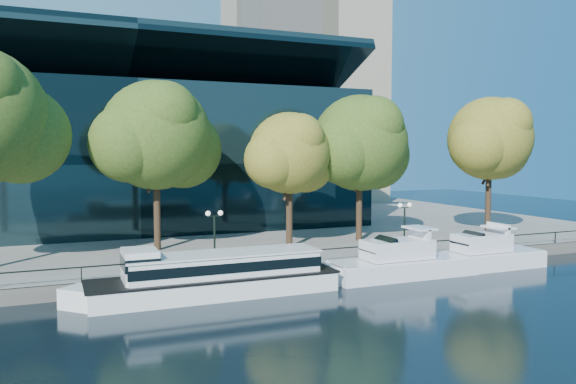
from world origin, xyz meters
name	(u,v)px	position (x,y,z in m)	size (l,w,h in m)	color
ground	(250,295)	(0.00, 0.00, 0.00)	(160.00, 160.00, 0.00)	black
promenade	(155,222)	(0.00, 36.38, 0.50)	(90.00, 67.08, 1.00)	slate
railing	(235,256)	(0.00, 3.25, 1.94)	(88.20, 0.08, 0.99)	black
convention_building	(125,158)	(-4.00, 31.79, 8.51)	(50.00, 24.57, 21.43)	black
office_tower	(301,11)	(28.00, 55.00, 33.02)	(22.50, 22.50, 65.90)	tan
tour_boat	(209,274)	(-2.49, 0.66, 1.40)	(17.30, 3.86, 3.28)	white
cruiser_near	(398,262)	(11.53, 0.56, 1.12)	(12.49, 3.22, 3.62)	silver
cruiser_far	(482,255)	(19.28, 0.61, 1.12)	(10.81, 3.00, 3.53)	silver
tree_2	(158,138)	(-3.42, 13.23, 10.32)	(11.23, 9.21, 14.01)	black
tree_3	(291,155)	(7.13, 10.14, 8.89)	(8.64, 7.09, 11.50)	black
tree_4	(362,145)	(14.59, 11.20, 9.78)	(10.95, 8.98, 13.35)	black
tree_5	(491,140)	(28.43, 9.82, 10.29)	(10.21, 8.38, 13.56)	black
lamp_1	(214,225)	(-1.11, 4.50, 3.98)	(1.26, 0.36, 4.03)	black
lamp_2	(405,216)	(14.76, 4.50, 3.98)	(1.26, 0.36, 4.03)	black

